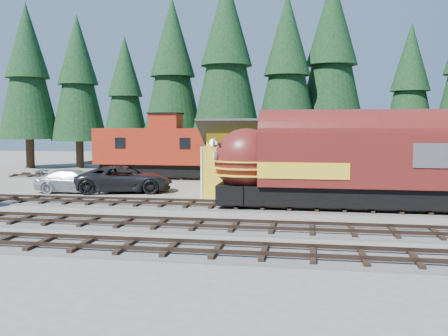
% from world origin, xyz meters
% --- Properties ---
extents(ground, '(120.00, 120.00, 0.00)m').
position_xyz_m(ground, '(0.00, 0.00, 0.00)').
color(ground, '#6B665B').
rests_on(ground, ground).
extents(track_spur, '(32.00, 3.20, 0.33)m').
position_xyz_m(track_spur, '(-10.00, 18.00, 0.06)').
color(track_spur, '#4C4947').
rests_on(track_spur, ground).
extents(depot, '(12.80, 7.00, 5.30)m').
position_xyz_m(depot, '(-0.00, 10.50, 2.96)').
color(depot, gold).
rests_on(depot, ground).
extents(conifer_backdrop, '(79.60, 21.61, 17.49)m').
position_xyz_m(conifer_backdrop, '(4.53, 25.34, 10.36)').
color(conifer_backdrop, black).
rests_on(conifer_backdrop, ground).
extents(locomotive, '(15.96, 3.17, 4.34)m').
position_xyz_m(locomotive, '(3.04, 4.00, 2.54)').
color(locomotive, black).
rests_on(locomotive, ground).
extents(caboose, '(10.54, 3.06, 5.48)m').
position_xyz_m(caboose, '(-12.47, 18.00, 2.70)').
color(caboose, black).
rests_on(caboose, ground).
extents(pickup_truck_a, '(7.42, 4.71, 1.91)m').
position_xyz_m(pickup_truck_a, '(-12.09, 9.31, 0.95)').
color(pickup_truck_a, black).
rests_on(pickup_truck_a, ground).
extents(pickup_truck_b, '(5.81, 2.68, 1.65)m').
position_xyz_m(pickup_truck_b, '(-15.51, 8.49, 0.82)').
color(pickup_truck_b, '#A5A8AC').
rests_on(pickup_truck_b, ground).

